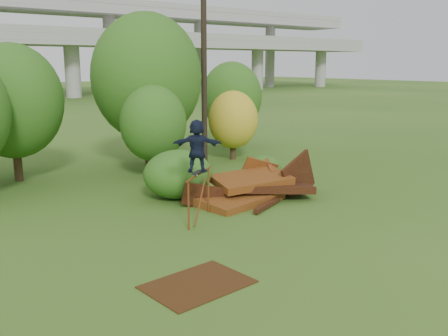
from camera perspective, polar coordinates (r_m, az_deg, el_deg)
ground at (r=15.77m, az=6.88°, el=-6.49°), size 240.00×240.00×0.00m
scrap_pile at (r=18.51m, az=3.56°, el=-2.26°), size 5.66×3.12×2.07m
grind_rail at (r=15.81m, az=-2.88°, el=-2.18°), size 1.86×1.32×1.56m
skateboard at (r=15.56m, az=-3.07°, el=-0.50°), size 0.66×0.54×0.07m
skater at (r=15.40m, az=-3.11°, el=2.55°), size 1.48×1.36×1.65m
flat_plate at (r=11.69m, az=-3.03°, el=-13.13°), size 2.38×1.76×0.03m
tree_1 at (r=22.68m, az=-23.03°, el=7.04°), size 4.17×4.17×5.80m
tree_2 at (r=21.80m, az=-8.09°, el=5.06°), size 2.88×2.88×4.06m
tree_3 at (r=24.43m, az=-8.83°, el=10.20°), size 5.28×5.28×7.32m
tree_4 at (r=25.89m, az=1.04°, el=5.55°), size 2.59×2.59×3.58m
tree_5 at (r=29.92m, az=0.87°, el=8.13°), size 3.59×3.59×5.05m
shrub_left at (r=18.64m, az=-5.30°, el=-0.69°), size 2.62×2.41×1.81m
shrub_right at (r=20.84m, az=4.44°, el=-0.21°), size 1.66×1.53×1.18m
utility_pole at (r=24.84m, az=-2.31°, el=12.47°), size 1.40×0.28×10.24m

